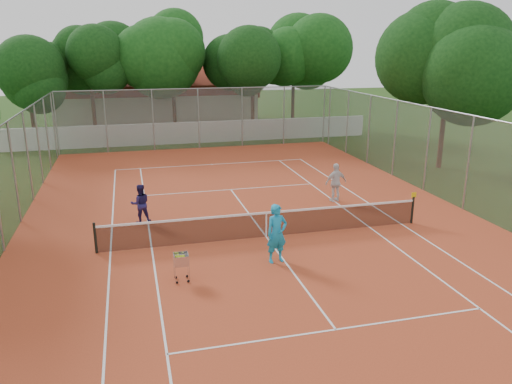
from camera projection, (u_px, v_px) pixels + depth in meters
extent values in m
plane|color=#1B360E|center=(266.00, 237.00, 18.22)|extent=(120.00, 120.00, 0.00)
cube|color=#B04322|center=(266.00, 237.00, 18.22)|extent=(18.00, 34.00, 0.02)
cube|color=white|center=(266.00, 237.00, 18.21)|extent=(10.98, 23.78, 0.01)
cube|color=black|center=(266.00, 224.00, 18.07)|extent=(11.88, 0.10, 0.98)
cube|color=slate|center=(267.00, 185.00, 17.65)|extent=(18.00, 34.00, 4.00)
cube|color=white|center=(195.00, 132.00, 35.65)|extent=(26.00, 0.30, 1.50)
cube|color=beige|center=(157.00, 99.00, 44.06)|extent=(16.40, 9.00, 4.40)
cube|color=black|center=(188.00, 69.00, 37.24)|extent=(29.00, 19.00, 10.00)
imported|color=#1691C3|center=(277.00, 234.00, 15.87)|extent=(0.77, 0.58, 1.93)
imported|color=#20194D|center=(140.00, 204.00, 19.48)|extent=(0.80, 0.65, 1.55)
imported|color=silver|center=(336.00, 183.00, 22.14)|extent=(1.05, 0.51, 1.73)
cube|color=silver|center=(181.00, 266.00, 14.68)|extent=(0.46, 0.46, 0.93)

